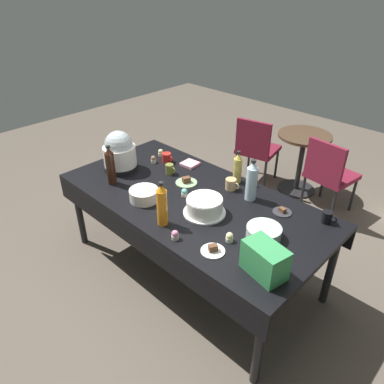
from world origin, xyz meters
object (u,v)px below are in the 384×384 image
(slow_cooker, at_px, (119,152))
(soda_carton, at_px, (265,260))
(cupcake_rose, at_px, (175,235))
(cupcake_mint, at_px, (229,237))
(soda_bottle_water, at_px, (252,181))
(dessert_plate_charcoal, at_px, (282,212))
(potluck_table, at_px, (192,204))
(coffee_mug_black, at_px, (327,217))
(cupcake_cocoa, at_px, (154,159))
(round_cafe_table, at_px, (302,152))
(soda_bottle_orange_juice, at_px, (162,205))
(frosted_layer_cake, at_px, (205,206))
(soda_bottle_ginger_ale, at_px, (238,168))
(maroon_chair_right, at_px, (329,172))
(cupcake_berry, at_px, (161,153))
(ceramic_snack_bowl, at_px, (144,195))
(soda_bottle_cola, at_px, (110,166))
(coffee_mug_red, at_px, (167,158))
(glass_salad_bowl, at_px, (264,232))
(cupcake_vanilla, at_px, (184,193))
(coffee_mug_tan, at_px, (231,184))
(dessert_plate_sage, at_px, (186,182))
(dessert_plate_white, at_px, (213,250))
(maroon_chair_left, at_px, (256,147))

(slow_cooker, distance_m, soda_carton, 1.70)
(cupcake_rose, xyz_separation_m, cupcake_mint, (0.27, 0.23, 0.00))
(cupcake_rose, bearing_deg, soda_bottle_water, 85.63)
(dessert_plate_charcoal, xyz_separation_m, cupcake_rose, (-0.34, -0.77, 0.02))
(potluck_table, xyz_separation_m, coffee_mug_black, (0.92, 0.43, 0.11))
(soda_carton, bearing_deg, cupcake_cocoa, 173.97)
(round_cafe_table, bearing_deg, cupcake_cocoa, -110.78)
(soda_bottle_orange_juice, bearing_deg, dessert_plate_charcoal, 52.99)
(frosted_layer_cake, bearing_deg, soda_bottle_ginger_ale, 102.55)
(cupcake_mint, xyz_separation_m, maroon_chair_right, (-0.17, 1.87, -0.29))
(cupcake_rose, relative_size, cupcake_berry, 1.00)
(ceramic_snack_bowl, distance_m, soda_bottle_ginger_ale, 0.81)
(soda_bottle_cola, xyz_separation_m, coffee_mug_red, (0.03, 0.59, -0.12))
(soda_bottle_orange_juice, bearing_deg, glass_salad_bowl, 31.16)
(cupcake_mint, distance_m, coffee_mug_red, 1.27)
(soda_carton, bearing_deg, soda_bottle_orange_juice, -162.37)
(cupcake_vanilla, height_order, cupcake_berry, same)
(cupcake_mint, bearing_deg, slow_cooker, 174.96)
(coffee_mug_red, xyz_separation_m, soda_carton, (1.50, -0.60, 0.06))
(frosted_layer_cake, xyz_separation_m, soda_bottle_water, (0.12, 0.40, 0.10))
(ceramic_snack_bowl, height_order, maroon_chair_right, maroon_chair_right)
(slow_cooker, bearing_deg, ceramic_snack_bowl, -18.60)
(cupcake_cocoa, xyz_separation_m, maroon_chair_right, (1.08, 1.46, -0.29))
(cupcake_berry, height_order, coffee_mug_tan, coffee_mug_tan)
(soda_bottle_cola, bearing_deg, dessert_plate_sage, 44.45)
(soda_bottle_cola, distance_m, soda_bottle_water, 1.16)
(dessert_plate_white, height_order, coffee_mug_tan, coffee_mug_tan)
(soda_bottle_ginger_ale, bearing_deg, coffee_mug_tan, -72.69)
(slow_cooker, height_order, dessert_plate_sage, slow_cooker)
(round_cafe_table, bearing_deg, dessert_plate_charcoal, -66.54)
(cupcake_berry, bearing_deg, coffee_mug_red, -18.96)
(dessert_plate_white, relative_size, cupcake_mint, 2.34)
(soda_bottle_water, height_order, coffee_mug_red, soda_bottle_water)
(soda_bottle_water, bearing_deg, cupcake_rose, -94.37)
(coffee_mug_red, relative_size, coffee_mug_black, 1.13)
(cupcake_cocoa, height_order, soda_bottle_ginger_ale, soda_bottle_ginger_ale)
(cupcake_berry, relative_size, soda_bottle_ginger_ale, 0.24)
(coffee_mug_tan, height_order, soda_carton, soda_carton)
(frosted_layer_cake, bearing_deg, cupcake_berry, 156.10)
(cupcake_vanilla, height_order, soda_bottle_orange_juice, soda_bottle_orange_juice)
(cupcake_vanilla, relative_size, soda_bottle_cola, 0.20)
(ceramic_snack_bowl, bearing_deg, maroon_chair_right, 71.87)
(dessert_plate_sage, bearing_deg, coffee_mug_black, 14.98)
(potluck_table, height_order, glass_salad_bowl, glass_salad_bowl)
(coffee_mug_tan, height_order, maroon_chair_left, maroon_chair_left)
(soda_carton, xyz_separation_m, maroon_chair_left, (-1.42, 1.96, -0.36))
(cupcake_rose, height_order, soda_carton, soda_carton)
(slow_cooker, xyz_separation_m, glass_salad_bowl, (1.50, 0.07, -0.12))
(coffee_mug_red, relative_size, coffee_mug_tan, 0.96)
(cupcake_rose, height_order, maroon_chair_left, maroon_chair_left)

